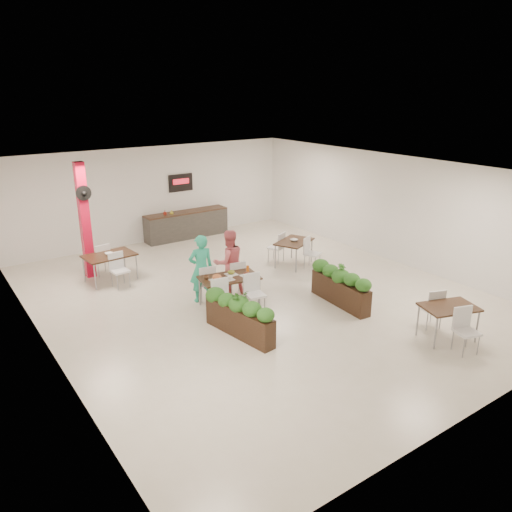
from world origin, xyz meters
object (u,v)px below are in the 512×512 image
(service_counter, at_px, (187,224))
(main_table, at_px, (229,281))
(planter_left, at_px, (239,313))
(diner_man, at_px, (201,269))
(red_column, at_px, (85,220))
(side_table_c, at_px, (449,312))
(side_table_a, at_px, (110,259))
(diner_woman, at_px, (229,262))
(side_table_b, at_px, (294,245))
(planter_right, at_px, (340,285))

(service_counter, xyz_separation_m, main_table, (-1.87, -5.79, 0.14))
(main_table, distance_m, planter_left, 1.55)
(diner_man, distance_m, planter_left, 2.10)
(red_column, relative_size, side_table_c, 1.92)
(side_table_a, relative_size, side_table_c, 0.99)
(diner_woman, distance_m, side_table_b, 2.83)
(main_table, distance_m, diner_man, 0.79)
(diner_man, bearing_deg, service_counter, -103.53)
(diner_man, xyz_separation_m, side_table_b, (3.53, 0.74, -0.22))
(diner_woman, relative_size, side_table_a, 1.03)
(side_table_a, bearing_deg, side_table_c, -62.62)
(planter_right, height_order, side_table_b, planter_right)
(diner_woman, bearing_deg, main_table, 68.10)
(planter_right, bearing_deg, service_counter, 93.10)
(red_column, distance_m, side_table_a, 1.25)
(red_column, xyz_separation_m, diner_woman, (2.53, -3.28, -0.80))
(side_table_b, relative_size, side_table_c, 0.99)
(diner_woman, xyz_separation_m, side_table_a, (-2.17, 2.63, -0.21))
(red_column, relative_size, planter_left, 1.62)
(planter_right, bearing_deg, planter_left, 179.03)
(side_table_b, bearing_deg, diner_man, 167.13)
(diner_woman, bearing_deg, side_table_c, 127.74)
(red_column, xyz_separation_m, side_table_c, (4.97, -7.97, -1.02))
(service_counter, bearing_deg, main_table, -107.93)
(diner_man, bearing_deg, main_table, 131.07)
(main_table, bearing_deg, side_table_b, 23.91)
(side_table_b, bearing_deg, diner_woman, 170.45)
(planter_left, xyz_separation_m, side_table_b, (3.77, 2.80, 0.11))
(service_counter, relative_size, planter_left, 1.52)
(main_table, bearing_deg, red_column, 118.39)
(red_column, xyz_separation_m, service_counter, (4.00, 1.86, -1.15))
(planter_left, relative_size, side_table_c, 1.18)
(red_column, height_order, service_counter, red_column)
(planter_left, relative_size, side_table_b, 1.20)
(planter_left, bearing_deg, main_table, 65.86)
(diner_woman, bearing_deg, service_counter, -95.65)
(planter_right, bearing_deg, side_table_a, 130.37)
(service_counter, height_order, side_table_a, service_counter)
(service_counter, distance_m, planter_right, 7.26)
(side_table_b, bearing_deg, side_table_a, 134.20)
(main_table, bearing_deg, planter_left, -114.14)
(diner_woman, xyz_separation_m, planter_left, (-1.04, -2.06, -0.33))
(planter_right, relative_size, side_table_b, 1.20)
(service_counter, distance_m, main_table, 6.09)
(planter_right, bearing_deg, red_column, 129.19)
(service_counter, distance_m, diner_woman, 5.36)
(red_column, bearing_deg, side_table_c, -58.01)
(red_column, relative_size, side_table_a, 1.94)
(main_table, relative_size, side_table_a, 1.10)
(diner_woman, bearing_deg, side_table_b, -154.60)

